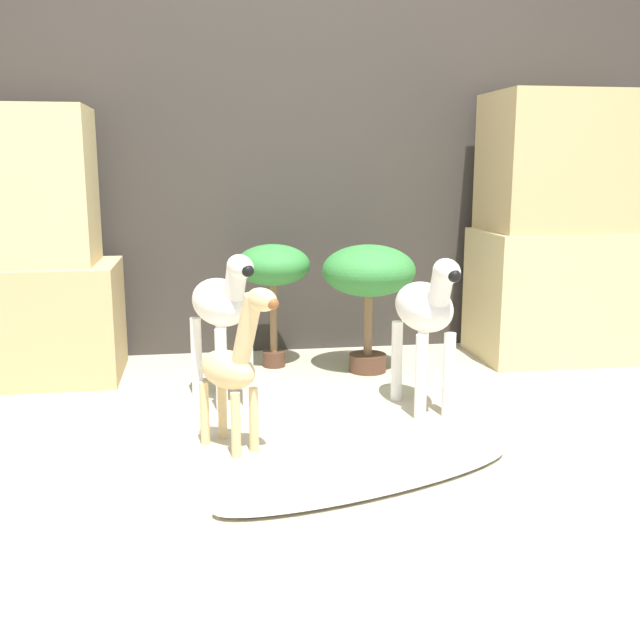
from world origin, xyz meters
name	(u,v)px	position (x,y,z in m)	size (l,w,h in m)	color
ground_plane	(353,452)	(0.00, 0.00, 0.00)	(14.00, 14.00, 0.00)	#B2A88E
wall_back	(296,139)	(0.00, 1.52, 1.10)	(6.40, 0.08, 2.20)	#38332D
rock_pillar_left	(15,261)	(-1.33, 1.13, 0.55)	(0.89, 0.53, 1.22)	tan
rock_pillar_right	(568,233)	(1.33, 1.13, 0.64)	(0.89, 0.53, 1.32)	#DBC184
zebra_right	(426,313)	(0.37, 0.41, 0.40)	(0.23, 0.48, 0.64)	white
zebra_left	(222,308)	(-0.42, 0.64, 0.40)	(0.32, 0.48, 0.64)	white
giraffe_figurine	(234,364)	(-0.40, 0.08, 0.31)	(0.30, 0.36, 0.59)	#E0C184
potted_palm_front	(369,276)	(0.27, 1.00, 0.46)	(0.44, 0.44, 0.61)	#513323
potted_palm_back	(273,269)	(-0.16, 1.16, 0.48)	(0.36, 0.36, 0.60)	#513323
surfboard	(369,478)	(0.00, -0.26, 0.02)	(1.08, 0.59, 0.08)	silver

